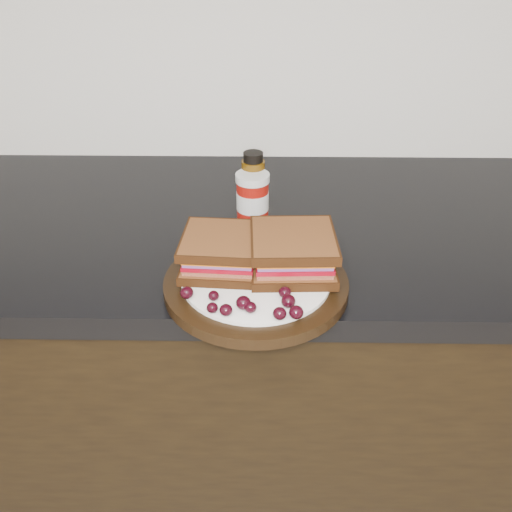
{
  "coord_description": "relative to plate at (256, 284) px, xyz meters",
  "views": [
    {
      "loc": [
        0.31,
        0.77,
        1.41
      ],
      "look_at": [
        0.29,
        1.48,
        0.96
      ],
      "focal_mm": 40.0,
      "sensor_mm": 36.0,
      "label": 1
    }
  ],
  "objects": [
    {
      "name": "grape_17",
      "position": [
        -0.07,
        0.01,
        0.02
      ],
      "size": [
        0.02,
        0.02,
        0.02
      ],
      "primitive_type": "ellipsoid",
      "color": "black",
      "rests_on": "plate"
    },
    {
      "name": "countertop",
      "position": [
        -0.29,
        0.22,
        -0.03
      ],
      "size": [
        3.98,
        0.6,
        0.04
      ],
      "primitive_type": "cube",
      "color": "black",
      "rests_on": "base_cabinets"
    },
    {
      "name": "grape_18",
      "position": [
        -0.1,
        0.0,
        0.02
      ],
      "size": [
        0.02,
        0.02,
        0.02
      ],
      "primitive_type": "ellipsoid",
      "color": "black",
      "rests_on": "plate"
    },
    {
      "name": "grape_3",
      "position": [
        -0.04,
        -0.09,
        0.02
      ],
      "size": [
        0.02,
        0.02,
        0.02
      ],
      "primitive_type": "ellipsoid",
      "color": "black",
      "rests_on": "plate"
    },
    {
      "name": "grape_16",
      "position": [
        -0.08,
        0.03,
        0.02
      ],
      "size": [
        0.02,
        0.02,
        0.02
      ],
      "primitive_type": "ellipsoid",
      "color": "black",
      "rests_on": "plate"
    },
    {
      "name": "plate",
      "position": [
        0.0,
        0.0,
        0.0
      ],
      "size": [
        0.28,
        0.28,
        0.02
      ],
      "primitive_type": "cylinder",
      "color": "black",
      "rests_on": "countertop"
    },
    {
      "name": "grape_10",
      "position": [
        0.1,
        -0.03,
        0.02
      ],
      "size": [
        0.02,
        0.02,
        0.02
      ],
      "primitive_type": "ellipsoid",
      "color": "black",
      "rests_on": "plate"
    },
    {
      "name": "grape_21",
      "position": [
        -0.05,
        0.01,
        0.02
      ],
      "size": [
        0.02,
        0.02,
        0.02
      ],
      "primitive_type": "ellipsoid",
      "color": "black",
      "rests_on": "plate"
    },
    {
      "name": "sandwich_left",
      "position": [
        -0.05,
        0.03,
        0.04
      ],
      "size": [
        0.13,
        0.13,
        0.05
      ],
      "primitive_type": null,
      "rotation": [
        0.0,
        0.0,
        -0.07
      ],
      "color": "brown",
      "rests_on": "plate"
    },
    {
      "name": "grape_1",
      "position": [
        -0.06,
        -0.06,
        0.02
      ],
      "size": [
        0.02,
        0.02,
        0.01
      ],
      "primitive_type": "ellipsoid",
      "color": "black",
      "rests_on": "plate"
    },
    {
      "name": "grape_12",
      "position": [
        0.09,
        -0.01,
        0.02
      ],
      "size": [
        0.02,
        0.02,
        0.02
      ],
      "primitive_type": "ellipsoid",
      "color": "black",
      "rests_on": "plate"
    },
    {
      "name": "grape_5",
      "position": [
        -0.01,
        -0.09,
        0.02
      ],
      "size": [
        0.02,
        0.02,
        0.02
      ],
      "primitive_type": "ellipsoid",
      "color": "black",
      "rests_on": "plate"
    },
    {
      "name": "grape_7",
      "position": [
        0.06,
        -0.1,
        0.02
      ],
      "size": [
        0.02,
        0.02,
        0.02
      ],
      "primitive_type": "ellipsoid",
      "color": "black",
      "rests_on": "plate"
    },
    {
      "name": "base_cabinets",
      "position": [
        -0.29,
        0.22,
        -0.48
      ],
      "size": [
        3.96,
        0.58,
        0.86
      ],
      "primitive_type": "cube",
      "color": "black",
      "rests_on": "ground_plane"
    },
    {
      "name": "grape_22",
      "position": [
        -0.06,
        0.0,
        0.02
      ],
      "size": [
        0.02,
        0.02,
        0.02
      ],
      "primitive_type": "ellipsoid",
      "color": "black",
      "rests_on": "plate"
    },
    {
      "name": "grape_15",
      "position": [
        -0.04,
        0.04,
        0.02
      ],
      "size": [
        0.02,
        0.02,
        0.02
      ],
      "primitive_type": "ellipsoid",
      "color": "black",
      "rests_on": "plate"
    },
    {
      "name": "grape_11",
      "position": [
        0.07,
        -0.02,
        0.02
      ],
      "size": [
        0.02,
        0.02,
        0.02
      ],
      "primitive_type": "ellipsoid",
      "color": "black",
      "rests_on": "plate"
    },
    {
      "name": "grape_19",
      "position": [
        -0.09,
        -0.01,
        0.02
      ],
      "size": [
        0.02,
        0.02,
        0.02
      ],
      "primitive_type": "ellipsoid",
      "color": "black",
      "rests_on": "plate"
    },
    {
      "name": "grape_0",
      "position": [
        -0.1,
        -0.06,
        0.02
      ],
      "size": [
        0.02,
        0.02,
        0.02
      ],
      "primitive_type": "ellipsoid",
      "color": "black",
      "rests_on": "plate"
    },
    {
      "name": "grape_14",
      "position": [
        0.05,
        0.05,
        0.02
      ],
      "size": [
        0.01,
        0.01,
        0.01
      ],
      "primitive_type": "ellipsoid",
      "color": "black",
      "rests_on": "plate"
    },
    {
      "name": "grape_9",
      "position": [
        0.04,
        -0.05,
        0.02
      ],
      "size": [
        0.02,
        0.02,
        0.02
      ],
      "primitive_type": "ellipsoid",
      "color": "black",
      "rests_on": "plate"
    },
    {
      "name": "grape_8",
      "position": [
        0.05,
        -0.07,
        0.02
      ],
      "size": [
        0.02,
        0.02,
        0.02
      ],
      "primitive_type": "ellipsoid",
      "color": "black",
      "rests_on": "plate"
    },
    {
      "name": "grape_6",
      "position": [
        0.03,
        -0.1,
        0.02
      ],
      "size": [
        0.02,
        0.02,
        0.02
      ],
      "primitive_type": "ellipsoid",
      "color": "black",
      "rests_on": "plate"
    },
    {
      "name": "grape_13",
      "position": [
        0.07,
        0.04,
        0.02
      ],
      "size": [
        0.02,
        0.02,
        0.01
      ],
      "primitive_type": "ellipsoid",
      "color": "black",
      "rests_on": "plate"
    },
    {
      "name": "condiment_jar",
      "position": [
        -0.01,
        0.22,
        0.04
      ],
      "size": [
        0.08,
        0.08,
        0.09
      ],
      "primitive_type": "cylinder",
      "rotation": [
        0.0,
        0.0,
        -0.4
      ],
      "color": "#97110A",
      "rests_on": "countertop"
    },
    {
      "name": "sandwich_right",
      "position": [
        0.06,
        0.02,
        0.04
      ],
      "size": [
        0.13,
        0.13,
        0.06
      ],
      "primitive_type": null,
      "rotation": [
        0.0,
        0.0,
        0.04
      ],
      "color": "brown",
      "rests_on": "plate"
    },
    {
      "name": "grape_20",
      "position": [
        -0.05,
        0.03,
        0.02
      ],
      "size": [
        0.02,
        0.02,
        0.02
      ],
      "primitive_type": "ellipsoid",
      "color": "black",
      "rests_on": "plate"
    },
    {
      "name": "grape_4",
      "position": [
        -0.02,
        -0.08,
        0.02
      ],
      "size": [
        0.02,
        0.02,
        0.02
      ],
      "primitive_type": "ellipsoid",
      "color": "black",
      "rests_on": "plate"
    },
    {
      "name": "grape_2",
      "position": [
        -0.06,
        -0.09,
        0.02
      ],
      "size": [
        0.02,
        0.02,
        0.01
      ],
      "primitive_type": "ellipsoid",
      "color": "black",
      "rests_on": "plate"
    },
    {
      "name": "oil_bottle",
      "position": [
        -0.01,
        0.25,
        0.05
      ],
      "size": [
        0.04,
        0.04,
        0.12
      ],
      "primitive_type": "cylinder",
      "rotation": [
        0.0,
        0.0,
        -0.03
      ],
      "color": "#4C2F07",
      "rests_on": "countertop"
    }
  ]
}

